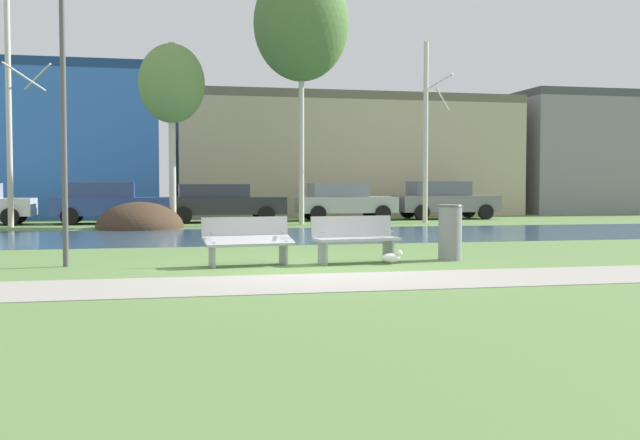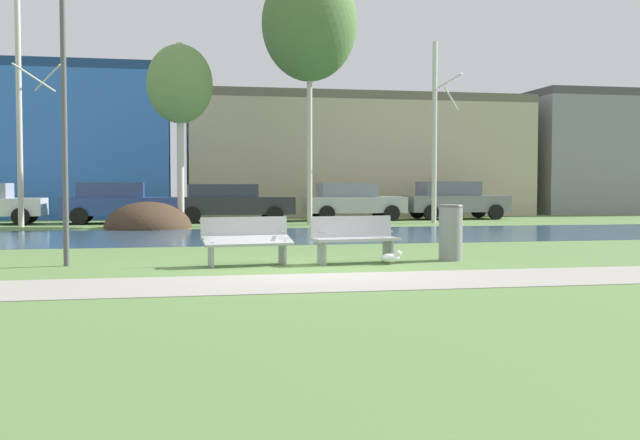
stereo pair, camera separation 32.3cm
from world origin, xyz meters
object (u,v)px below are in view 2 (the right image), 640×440
Objects in this scene: streetlamp at (63,65)px; parked_hatch_third_dark at (230,202)px; trash_bin at (451,232)px; seagull at (391,257)px; bench_right at (355,238)px; parked_sedan_second_blue at (118,202)px; parked_wagon_fourth_silver at (352,201)px; bench_left at (247,239)px; parked_suv_fifth_grey at (454,200)px.

parked_hatch_third_dark is at bearing 75.48° from streetlamp.
streetlamp is (-7.11, 0.36, 3.02)m from trash_bin.
parked_hatch_third_dark is at bearing 101.19° from trash_bin.
parked_hatch_third_dark is (-1.80, 16.27, 0.66)m from seagull.
trash_bin is 16.08m from parked_hatch_third_dark.
bench_right is 0.77m from seagull.
parked_hatch_third_dark is at bearing 1.96° from parked_sedan_second_blue.
bench_right is 0.39× the size of parked_sedan_second_blue.
bench_right reaches higher than seagull.
seagull is at bearing -83.70° from parked_hatch_third_dark.
trash_bin is 16.57m from parked_wagon_fourth_silver.
parked_sedan_second_blue reaches higher than bench_left.
trash_bin is at bearing -64.82° from parked_sedan_second_blue.
parked_suv_fifth_grey reaches higher than parked_wagon_fourth_silver.
seagull is 0.10× the size of parked_suv_fifth_grey.
bench_left is 0.35× the size of parked_hatch_third_dark.
parked_wagon_fourth_silver is at bearing 7.51° from parked_hatch_third_dark.
parked_hatch_third_dark reaches higher than trash_bin.
parked_sedan_second_blue is at bearing 102.20° from bench_left.
bench_left is 3.85× the size of seagull.
bench_right is 0.35× the size of parked_hatch_third_dark.
streetlamp is at bearing 177.08° from trash_bin.
parked_suv_fifth_grey is at bearing 63.36° from bench_right.
parked_wagon_fourth_silver is at bearing 5.00° from parked_sedan_second_blue.
parked_wagon_fourth_silver is at bearing 78.99° from seagull.
seagull is (-1.33, -0.49, -0.42)m from trash_bin.
seagull is 0.08× the size of streetlamp.
trash_bin is 17.88m from parked_suv_fifth_grey.
parked_wagon_fourth_silver is 0.94× the size of parked_suv_fifth_grey.
bench_right is 0.31× the size of streetlamp.
streetlamp is 1.13× the size of parked_hatch_third_dark.
trash_bin is 7.74m from streetlamp.
parked_sedan_second_blue is at bearing -175.76° from parked_suv_fifth_grey.
parked_sedan_second_blue is (-3.41, 15.79, 0.34)m from bench_left.
parked_sedan_second_blue is 0.99× the size of parked_suv_fifth_grey.
bench_left is 2.00m from bench_right.
parked_wagon_fourth_silver is at bearing 76.77° from bench_right.
streetlamp is (-5.18, 0.52, 3.10)m from bench_right.
parked_suv_fifth_grey is (4.53, 0.21, 0.03)m from parked_wagon_fourth_silver.
parked_suv_fifth_grey reaches higher than bench_left.
trash_bin is 2.49× the size of seagull.
parked_sedan_second_blue is (-0.23, 15.27, -2.76)m from streetlamp.
parked_hatch_third_dark is (4.23, 0.14, -0.02)m from parked_sedan_second_blue.
parked_sedan_second_blue is 0.90× the size of parked_hatch_third_dark.
seagull is 0.09× the size of parked_hatch_third_dark.
seagull is 6.79m from streetlamp.
parked_sedan_second_blue reaches higher than parked_wagon_fourth_silver.
bench_right is at bearing -103.23° from parked_wagon_fourth_silver.
streetlamp reaches higher than trash_bin.
parked_wagon_fourth_silver is at bearing 70.42° from bench_left.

